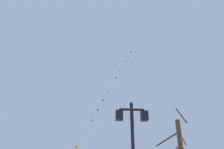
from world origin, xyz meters
TOP-DOWN VIEW (x-y plane):
  - twin_lantern_lamp_post at (1.92, 7.98)m, footprint 1.30×0.28m
  - kite_train at (2.25, 27.07)m, footprint 10.04×15.85m

SIDE VIEW (x-z plane):
  - twin_lantern_lamp_post at x=1.92m, z-range 0.86..5.28m
  - kite_train at x=2.25m, z-range 0.23..22.99m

